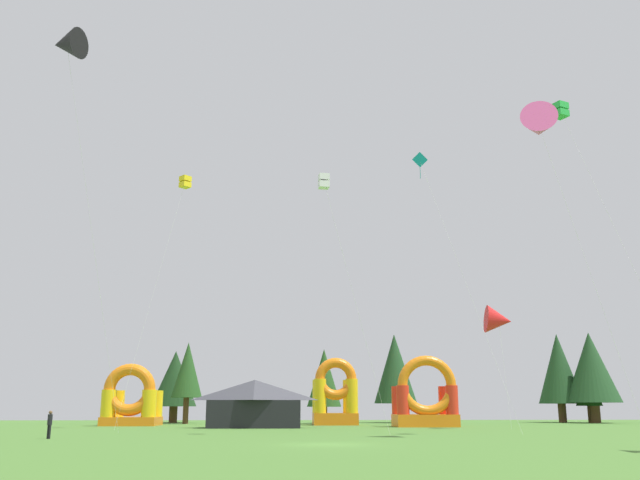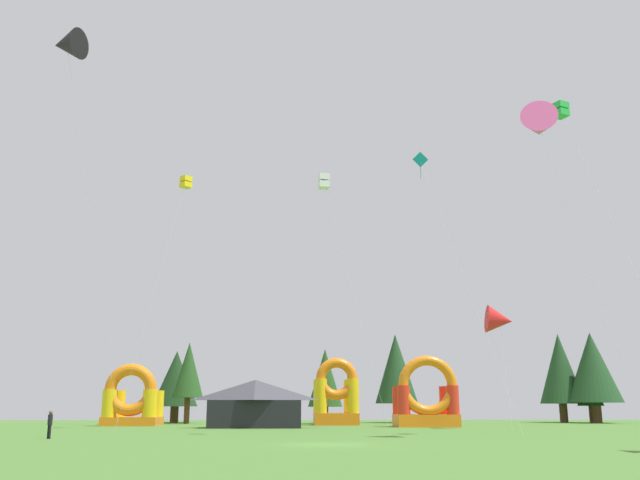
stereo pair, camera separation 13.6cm
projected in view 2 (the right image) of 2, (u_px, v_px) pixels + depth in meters
ground_plane at (328, 445)px, 33.92m from camera, size 120.00×120.00×0.00m
kite_green_box at (561, 111)px, 48.60m from camera, size 4.03×8.19×22.59m
kite_white_box at (324, 182)px, 48.10m from camera, size 4.72×0.92×17.54m
kite_teal_diamond at (421, 164)px, 54.96m from camera, size 5.68×5.10×21.29m
kite_yellow_box at (186, 183)px, 62.14m from camera, size 4.53×4.48×21.92m
kite_black_delta at (67, 45)px, 45.61m from camera, size 4.23×10.42×26.13m
kite_red_delta at (499, 320)px, 59.69m from camera, size 2.67×3.86×10.36m
kite_pink_delta at (539, 125)px, 44.86m from camera, size 5.86×3.21×20.94m
person_left_edge at (50, 422)px, 40.14m from camera, size 0.38×0.38×1.58m
inflatable_blue_arch at (336, 400)px, 69.00m from camera, size 4.35×4.38×6.50m
inflatable_red_slide at (426, 402)px, 62.84m from camera, size 5.57×4.02×6.31m
inflatable_yellow_castle at (132, 404)px, 66.53m from camera, size 5.17×4.95×5.79m
festival_tent at (255, 404)px, 60.10m from camera, size 7.91×3.90×4.06m
tree_row_0 at (176, 379)px, 78.84m from camera, size 5.10×5.10×7.97m
tree_row_1 at (189, 370)px, 74.20m from camera, size 3.28×3.28×8.52m
tree_row_2 at (325, 378)px, 76.02m from camera, size 3.75×3.75×7.98m
tree_row_3 at (396, 369)px, 78.90m from camera, size 4.81×4.81×9.89m
tree_row_4 at (560, 369)px, 80.03m from camera, size 4.98×4.98×10.05m
tree_row_5 at (589, 387)px, 78.00m from camera, size 2.86×2.86×6.03m
tree_row_6 at (592, 367)px, 77.90m from camera, size 6.02×6.02×9.99m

